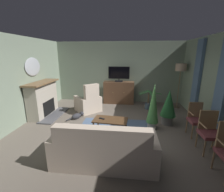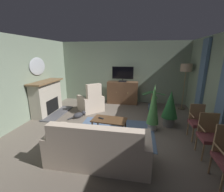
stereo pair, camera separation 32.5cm
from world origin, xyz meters
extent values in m
cube|color=#665B51|center=(0.00, 0.00, -0.02)|extent=(6.39, 6.85, 0.04)
cube|color=gray|center=(0.00, 3.18, 1.39)|extent=(6.39, 0.10, 2.78)
cube|color=gray|center=(-2.94, 0.00, 1.39)|extent=(0.10, 6.85, 2.78)
cube|color=slate|center=(2.83, -0.03, 1.53)|extent=(0.10, 0.44, 2.34)
cube|color=slate|center=(2.83, 1.47, 1.53)|extent=(0.10, 0.44, 2.34)
cube|color=slate|center=(0.15, 0.02, 0.01)|extent=(2.29, 1.79, 0.01)
cube|color=#4C4C51|center=(-2.23, 1.03, 0.02)|extent=(0.50, 1.61, 0.04)
cube|color=#ADA393|center=(-2.64, 1.03, 0.61)|extent=(0.43, 1.41, 1.21)
cube|color=black|center=(-2.47, 1.03, 0.32)|extent=(0.10, 0.79, 0.52)
cube|color=brown|center=(-2.60, 1.03, 1.24)|extent=(0.55, 1.57, 0.05)
ellipsoid|color=#B2B7BF|center=(-2.86, 1.03, 1.79)|extent=(0.06, 0.88, 0.64)
cube|color=#402A1C|center=(0.05, 2.83, 0.03)|extent=(1.32, 0.39, 0.06)
cube|color=brown|center=(0.05, 2.83, 0.51)|extent=(1.38, 0.45, 1.01)
sphere|color=tan|center=(-0.20, 2.59, 0.56)|extent=(0.03, 0.03, 0.03)
sphere|color=tan|center=(0.30, 2.59, 0.56)|extent=(0.03, 0.03, 0.03)
cube|color=black|center=(0.05, 2.78, 1.04)|extent=(0.34, 0.20, 0.06)
cylinder|color=black|center=(0.05, 2.78, 1.11)|extent=(0.04, 0.04, 0.08)
cube|color=black|center=(0.05, 2.78, 1.42)|extent=(0.94, 0.05, 0.54)
cube|color=black|center=(0.05, 2.75, 1.42)|extent=(0.90, 0.01, 0.50)
cube|color=#4C331E|center=(0.00, -0.05, 0.39)|extent=(1.02, 0.63, 0.03)
cylinder|color=#4C331E|center=(0.45, 0.13, 0.19)|extent=(0.04, 0.04, 0.38)
cylinder|color=#4C331E|center=(-0.42, 0.21, 0.19)|extent=(0.04, 0.04, 0.38)
cylinder|color=#4C331E|center=(0.41, -0.31, 0.19)|extent=(0.04, 0.04, 0.38)
cylinder|color=#4C331E|center=(-0.46, -0.23, 0.19)|extent=(0.04, 0.04, 0.38)
cube|color=black|center=(-0.25, -0.04, 0.42)|extent=(0.17, 0.12, 0.02)
cube|color=#C6B29E|center=(0.04, -1.34, 0.21)|extent=(1.81, 0.86, 0.42)
cube|color=#C6B29E|center=(0.04, -1.67, 0.69)|extent=(1.81, 0.20, 0.54)
cube|color=#C6B29E|center=(-0.94, -1.34, 0.32)|extent=(0.15, 0.86, 0.64)
cube|color=#C6B29E|center=(1.02, -1.34, 0.32)|extent=(0.15, 0.86, 0.64)
cube|color=#B2A899|center=(0.42, -1.47, 0.54)|extent=(0.36, 0.13, 0.36)
cube|color=#C6B29E|center=(-1.11, 1.64, 0.21)|extent=(0.99, 1.01, 0.41)
cube|color=#C6B29E|center=(-0.89, 1.40, 0.77)|extent=(0.54, 0.52, 0.73)
cube|color=#C6B29E|center=(-1.37, 1.40, 0.31)|extent=(0.67, 0.71, 0.61)
cube|color=#C6B29E|center=(-0.85, 1.88, 0.31)|extent=(0.67, 0.71, 0.61)
cylinder|color=#93704C|center=(2.20, -1.30, 0.21)|extent=(0.04, 0.04, 0.41)
cylinder|color=#93704C|center=(2.19, -1.52, 0.67)|extent=(0.04, 0.39, 0.03)
cube|color=brown|center=(2.39, -0.73, 0.45)|extent=(0.47, 0.46, 0.08)
cube|color=#93704C|center=(2.38, -0.53, 0.70)|extent=(0.41, 0.05, 0.51)
cylinder|color=#93704C|center=(2.20, -0.93, 0.21)|extent=(0.04, 0.04, 0.41)
cylinder|color=#93704C|center=(2.59, -0.92, 0.21)|extent=(0.04, 0.04, 0.41)
cylinder|color=#93704C|center=(2.19, -0.54, 0.21)|extent=(0.04, 0.04, 0.41)
cylinder|color=#93704C|center=(2.58, -0.53, 0.21)|extent=(0.04, 0.04, 0.41)
cylinder|color=#93704C|center=(2.60, -0.72, 0.67)|extent=(0.04, 0.36, 0.03)
cylinder|color=#93704C|center=(2.18, -0.74, 0.67)|extent=(0.04, 0.36, 0.03)
cube|color=brown|center=(2.39, 0.02, 0.45)|extent=(0.44, 0.45, 0.08)
cube|color=#93704C|center=(2.38, 0.21, 0.69)|extent=(0.38, 0.06, 0.48)
cylinder|color=#93704C|center=(2.22, -0.18, 0.21)|extent=(0.04, 0.04, 0.41)
cylinder|color=#93704C|center=(2.58, -0.16, 0.21)|extent=(0.04, 0.04, 0.41)
cylinder|color=#93704C|center=(2.20, 0.19, 0.21)|extent=(0.04, 0.04, 0.41)
cylinder|color=#93704C|center=(2.56, 0.21, 0.21)|extent=(0.04, 0.04, 0.41)
cylinder|color=#93704C|center=(2.58, 0.03, 0.67)|extent=(0.05, 0.34, 0.03)
cylinder|color=#93704C|center=(2.20, 0.01, 0.67)|extent=(0.05, 0.34, 0.03)
cylinder|color=slate|center=(1.78, 0.71, 0.15)|extent=(0.35, 0.35, 0.29)
cone|color=#235B2D|center=(1.78, 0.71, 0.73)|extent=(0.49, 0.49, 0.86)
cylinder|color=#3D4C5B|center=(1.32, 2.16, 0.12)|extent=(0.27, 0.27, 0.24)
cylinder|color=brown|center=(1.32, 2.16, 0.45)|extent=(0.06, 0.06, 0.43)
cube|color=#3D7F42|center=(1.58, 2.13, 0.70)|extent=(0.51, 0.14, 0.11)
cube|color=#3D7F42|center=(1.40, 2.31, 0.70)|extent=(0.22, 0.33, 0.08)
cube|color=#3D7F42|center=(1.12, 2.27, 0.70)|extent=(0.43, 0.28, 0.20)
cube|color=#3D7F42|center=(1.13, 2.07, 0.70)|extent=(0.41, 0.25, 0.12)
cube|color=#3D7F42|center=(1.39, 1.90, 0.70)|extent=(0.21, 0.53, 0.16)
cylinder|color=beige|center=(1.24, 0.35, 0.11)|extent=(0.26, 0.26, 0.21)
cone|color=#4C8E47|center=(1.24, 0.35, 0.81)|extent=(0.36, 0.36, 1.19)
ellipsoid|color=#2D2D33|center=(-1.31, 0.79, 0.10)|extent=(0.38, 0.41, 0.20)
sphere|color=#2D2D33|center=(-1.18, 0.98, 0.13)|extent=(0.15, 0.15, 0.15)
cone|color=#2D2D33|center=(-1.21, 1.01, 0.20)|extent=(0.04, 0.04, 0.04)
cone|color=#2D2D33|center=(-1.14, 0.96, 0.20)|extent=(0.04, 0.04, 0.04)
cylinder|color=#2D2D33|center=(-1.51, 0.59, 0.06)|extent=(0.16, 0.20, 0.06)
cylinder|color=#4C4233|center=(2.58, 2.50, 0.02)|extent=(0.28, 0.28, 0.04)
cylinder|color=olive|center=(2.58, 2.50, 0.78)|extent=(0.03, 0.03, 1.56)
cylinder|color=tan|center=(2.58, 2.50, 1.71)|extent=(0.43, 0.43, 0.30)
camera|label=1|loc=(0.50, -4.13, 2.22)|focal=24.85mm
camera|label=2|loc=(0.82, -4.09, 2.22)|focal=24.85mm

